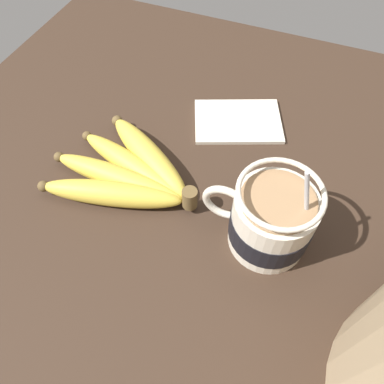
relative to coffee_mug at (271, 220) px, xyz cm
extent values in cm
cube|color=#332319|center=(8.34, 0.04, -6.13)|extent=(92.00, 92.00, 3.30)
cylinder|color=beige|center=(-0.12, 0.00, -0.18)|extent=(9.59, 9.59, 8.61)
cylinder|color=black|center=(-0.12, 0.00, -0.91)|extent=(9.79, 9.79, 3.57)
torus|color=beige|center=(5.65, 0.00, 0.62)|extent=(5.80, 0.90, 5.80)
cylinder|color=#997551|center=(-0.12, 0.00, 4.23)|extent=(8.39, 8.39, 0.40)
torus|color=beige|center=(-0.12, 0.00, 5.73)|extent=(9.59, 9.59, 0.60)
cylinder|color=#B2B2B7|center=(-3.33, 0.00, 3.47)|extent=(3.55, 0.50, 13.02)
ellipsoid|color=#B2B2B7|center=(-1.80, 0.00, -2.98)|extent=(3.00, 2.00, 0.80)
cylinder|color=brown|center=(10.46, -0.57, -1.89)|extent=(2.00, 2.00, 3.00)
ellipsoid|color=gold|center=(18.81, -5.68, -2.66)|extent=(16.89, 12.28, 3.64)
sphere|color=brown|center=(26.30, -10.27, -2.66)|extent=(1.64, 1.64, 1.64)
ellipsoid|color=gold|center=(20.27, -3.43, -2.92)|extent=(18.57, 8.16, 3.13)
sphere|color=brown|center=(29.12, -6.01, -2.92)|extent=(1.41, 1.41, 1.41)
ellipsoid|color=gold|center=(21.07, -0.76, -2.87)|extent=(19.27, 3.56, 3.22)
sphere|color=brown|center=(30.67, -0.93, -2.87)|extent=(1.45, 1.45, 1.45)
ellipsoid|color=gold|center=(20.54, 1.98, -2.77)|extent=(19.06, 7.92, 3.42)
sphere|color=brown|center=(29.65, 4.28, -2.77)|extent=(1.54, 1.54, 1.54)
cube|color=beige|center=(9.49, -18.57, -4.18)|extent=(16.08, 13.85, 0.60)
camera|label=1|loc=(0.25, 24.36, 37.66)|focal=35.00mm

